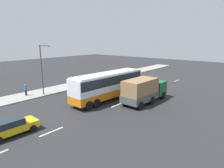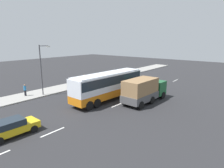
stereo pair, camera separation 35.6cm
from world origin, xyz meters
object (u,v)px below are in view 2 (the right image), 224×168
object	(u,v)px
cargo_truck	(144,90)
street_lamp	(42,67)
car_yellow_taxi	(12,127)
coach_bus	(108,83)
pedestrian_near_curb	(84,78)
pedestrian_at_crossing	(25,89)

from	to	relation	value
cargo_truck	street_lamp	world-z (taller)	street_lamp
cargo_truck	car_yellow_taxi	xyz separation A→B (m)	(-14.87, 4.06, -0.89)
coach_bus	cargo_truck	world-z (taller)	coach_bus
cargo_truck	street_lamp	size ratio (longest dim) A/B	1.05
coach_bus	street_lamp	xyz separation A→B (m)	(-4.36, 8.53, 1.95)
pedestrian_near_curb	street_lamp	distance (m)	9.13
car_yellow_taxi	street_lamp	bearing A→B (deg)	47.91
street_lamp	pedestrian_near_curb	bearing A→B (deg)	4.53
car_yellow_taxi	pedestrian_near_curb	size ratio (longest dim) A/B	2.54
cargo_truck	pedestrian_at_crossing	bearing A→B (deg)	122.77
pedestrian_at_crossing	street_lamp	size ratio (longest dim) A/B	0.23
cargo_truck	car_yellow_taxi	bearing A→B (deg)	166.73
cargo_truck	street_lamp	bearing A→B (deg)	118.40
coach_bus	cargo_truck	distance (m)	4.76
pedestrian_near_curb	street_lamp	size ratio (longest dim) A/B	0.23
street_lamp	car_yellow_taxi	bearing A→B (deg)	-134.22
car_yellow_taxi	street_lamp	distance (m)	12.68
coach_bus	car_yellow_taxi	size ratio (longest dim) A/B	2.77
car_yellow_taxi	pedestrian_at_crossing	world-z (taller)	pedestrian_at_crossing
cargo_truck	pedestrian_at_crossing	size ratio (longest dim) A/B	4.48
street_lamp	coach_bus	bearing A→B (deg)	-62.92
car_yellow_taxi	pedestrian_at_crossing	size ratio (longest dim) A/B	2.52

